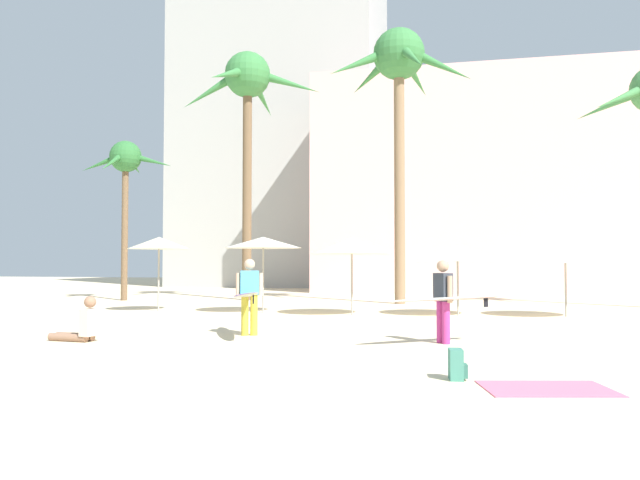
# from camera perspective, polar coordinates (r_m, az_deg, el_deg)

# --- Properties ---
(ground) EXTENTS (120.00, 120.00, 0.00)m
(ground) POSITION_cam_1_polar(r_m,az_deg,el_deg) (6.19, -11.20, -16.99)
(ground) COLOR beige
(hotel_pink) EXTENTS (23.61, 10.76, 12.03)m
(hotel_pink) POSITION_cam_1_polar(r_m,az_deg,el_deg) (38.70, 18.28, 4.52)
(hotel_pink) COLOR beige
(hotel_pink) RESTS_ON ground
(hotel_tower_gray) EXTENTS (14.05, 10.87, 27.46)m
(hotel_tower_gray) POSITION_cam_1_polar(r_m,az_deg,el_deg) (47.59, -3.21, 12.64)
(hotel_tower_gray) COLOR #A8A8A3
(hotel_tower_gray) RESTS_ON ground
(palm_tree_far_left) EXTENTS (6.28, 6.34, 10.94)m
(palm_tree_far_left) POSITION_cam_1_polar(r_m,az_deg,el_deg) (28.52, -6.62, 13.28)
(palm_tree_far_left) COLOR brown
(palm_tree_far_left) RESTS_ON ground
(palm_tree_left) EXTENTS (5.69, 5.70, 11.02)m
(palm_tree_left) POSITION_cam_1_polar(r_m,az_deg,el_deg) (26.11, 7.22, 14.85)
(palm_tree_left) COLOR #896B4C
(palm_tree_left) RESTS_ON ground
(palm_tree_right) EXTENTS (4.12, 4.01, 6.91)m
(palm_tree_right) POSITION_cam_1_polar(r_m,az_deg,el_deg) (28.56, -17.32, 6.38)
(palm_tree_right) COLOR brown
(palm_tree_right) RESTS_ON ground
(cafe_umbrella_0) EXTENTS (2.51, 2.51, 2.45)m
(cafe_umbrella_0) POSITION_cam_1_polar(r_m,az_deg,el_deg) (20.30, -5.20, -0.23)
(cafe_umbrella_0) COLOR gray
(cafe_umbrella_0) RESTS_ON ground
(cafe_umbrella_1) EXTENTS (2.68, 2.68, 2.14)m
(cafe_umbrella_1) POSITION_cam_1_polar(r_m,az_deg,el_deg) (19.65, 12.43, -1.20)
(cafe_umbrella_1) COLOR gray
(cafe_umbrella_1) RESTS_ON ground
(cafe_umbrella_2) EXTENTS (2.52, 2.52, 2.11)m
(cafe_umbrella_2) POSITION_cam_1_polar(r_m,az_deg,el_deg) (20.04, 21.45, -1.23)
(cafe_umbrella_2) COLOR gray
(cafe_umbrella_2) RESTS_ON ground
(cafe_umbrella_4) EXTENTS (2.61, 2.61, 2.40)m
(cafe_umbrella_4) POSITION_cam_1_polar(r_m,az_deg,el_deg) (19.36, 2.91, -0.52)
(cafe_umbrella_4) COLOR gray
(cafe_umbrella_4) RESTS_ON ground
(cafe_umbrella_5) EXTENTS (2.05, 2.05, 2.47)m
(cafe_umbrella_5) POSITION_cam_1_polar(r_m,az_deg,el_deg) (21.51, -14.47, -0.27)
(cafe_umbrella_5) COLOR gray
(cafe_umbrella_5) RESTS_ON ground
(beach_towel) EXTENTS (1.76, 1.34, 0.01)m
(beach_towel) POSITION_cam_1_polar(r_m,az_deg,el_deg) (8.60, 19.98, -12.62)
(beach_towel) COLOR #EF6684
(beach_towel) RESTS_ON ground
(backpack) EXTENTS (0.27, 0.32, 0.42)m
(backpack) POSITION_cam_1_polar(r_m,az_deg,el_deg) (8.91, 12.35, -11.06)
(backpack) COLOR #3D806C
(backpack) RESTS_ON ground
(person_far_left) EXTENTS (2.31, 1.83, 1.66)m
(person_far_left) POSITION_cam_1_polar(r_m,az_deg,el_deg) (12.63, 11.15, -5.22)
(person_far_left) COLOR #B7337F
(person_far_left) RESTS_ON ground
(person_mid_left) EXTENTS (1.05, 0.49, 0.93)m
(person_mid_left) POSITION_cam_1_polar(r_m,az_deg,el_deg) (13.75, -20.87, -7.34)
(person_mid_left) COLOR #936B51
(person_mid_left) RESTS_ON ground
(person_mid_right) EXTENTS (1.71, 2.92, 1.69)m
(person_mid_right) POSITION_cam_1_polar(r_m,az_deg,el_deg) (13.83, -6.63, -4.93)
(person_mid_right) COLOR gold
(person_mid_right) RESTS_ON ground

